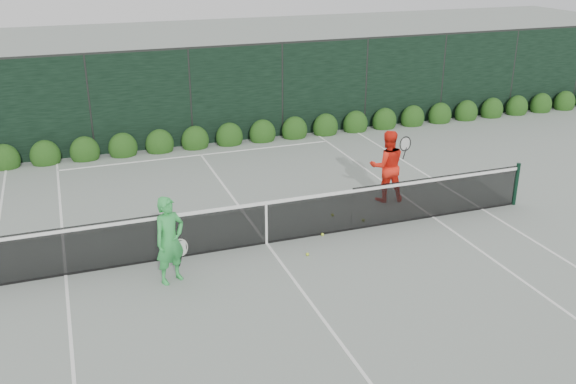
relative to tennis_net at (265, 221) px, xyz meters
name	(u,v)px	position (x,y,z in m)	size (l,w,h in m)	color
ground	(267,244)	(0.02, 0.00, -0.53)	(80.00, 80.00, 0.00)	gray
tennis_net	(265,221)	(0.00, 0.00, 0.00)	(12.90, 0.10, 1.07)	#103020
player_woman	(170,240)	(-2.16, -0.90, 0.33)	(0.74, 0.64, 1.72)	green
player_man	(387,166)	(3.59, 1.33, 0.37)	(1.00, 0.85, 1.80)	#FF2715
court_lines	(267,243)	(0.02, 0.00, -0.53)	(11.03, 23.83, 0.01)	white
windscreen_fence	(315,230)	(0.02, -2.71, 0.98)	(32.00, 21.07, 3.06)	black
hedge_row	(195,141)	(0.02, 7.15, -0.30)	(31.66, 0.65, 0.94)	#11380F
tennis_balls	(332,230)	(1.59, 0.07, -0.50)	(1.91, 1.74, 0.07)	#C1DC30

